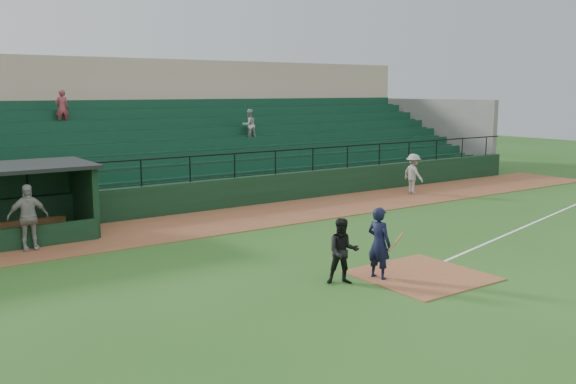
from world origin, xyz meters
TOP-DOWN VIEW (x-y plane):
  - ground at (0.00, 0.00)m, footprint 90.00×90.00m
  - warning_track at (0.00, 8.00)m, footprint 40.00×4.00m
  - home_plate_dirt at (0.00, -1.00)m, footprint 3.00×3.00m
  - foul_line at (8.00, 1.20)m, footprint 17.49×4.44m
  - stadium_structure at (-0.00, 16.46)m, footprint 38.00×13.08m
  - batter_at_plate at (-1.09, -0.54)m, footprint 1.07×0.74m
  - umpire at (-2.10, -0.33)m, footprint 1.00×0.94m
  - runner at (9.35, 8.29)m, footprint 0.78×1.24m
  - dugout_player_a at (-7.65, 7.53)m, footprint 1.18×0.54m

SIDE VIEW (x-z plane):
  - ground at x=0.00m, z-range 0.00..0.00m
  - foul_line at x=8.00m, z-range 0.00..0.01m
  - warning_track at x=0.00m, z-range 0.00..0.03m
  - home_plate_dirt at x=0.00m, z-range 0.00..0.03m
  - umpire at x=-2.10m, z-range 0.00..1.64m
  - batter_at_plate at x=-1.09m, z-range 0.00..1.85m
  - runner at x=9.35m, z-range 0.03..1.86m
  - dugout_player_a at x=-7.65m, z-range 0.03..2.01m
  - stadium_structure at x=0.00m, z-range -0.90..5.50m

